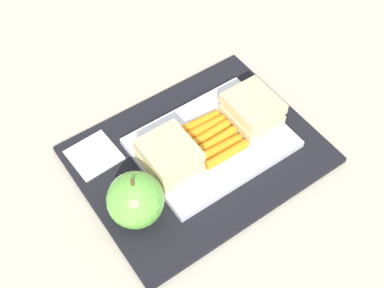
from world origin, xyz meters
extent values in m
plane|color=#B7AD99|center=(0.00, 0.00, 0.00)|extent=(2.40, 2.40, 0.00)
cube|color=black|center=(0.00, 0.00, 0.01)|extent=(0.36, 0.28, 0.01)
cube|color=white|center=(-0.03, 0.00, 0.02)|extent=(0.23, 0.17, 0.01)
cube|color=#DBC189|center=(-0.10, 0.00, 0.03)|extent=(0.07, 0.08, 0.02)
cube|color=beige|center=(-0.10, 0.00, 0.04)|extent=(0.07, 0.07, 0.01)
cube|color=#DBC189|center=(-0.10, 0.00, 0.06)|extent=(0.07, 0.08, 0.02)
cube|color=#DBC189|center=(0.05, 0.00, 0.03)|extent=(0.07, 0.08, 0.02)
cube|color=beige|center=(0.05, 0.00, 0.04)|extent=(0.07, 0.07, 0.01)
cube|color=#DBC189|center=(0.05, 0.00, 0.06)|extent=(0.07, 0.08, 0.02)
cylinder|color=orange|center=(-0.03, -0.04, 0.03)|extent=(0.08, 0.01, 0.02)
cylinder|color=orange|center=(-0.03, -0.02, 0.03)|extent=(0.08, 0.01, 0.02)
cylinder|color=orange|center=(-0.02, -0.01, 0.03)|extent=(0.08, 0.01, 0.02)
cylinder|color=orange|center=(-0.02, 0.01, 0.03)|extent=(0.08, 0.01, 0.02)
cylinder|color=orange|center=(-0.02, 0.02, 0.03)|extent=(0.08, 0.01, 0.02)
cylinder|color=orange|center=(-0.02, 0.04, 0.03)|extent=(0.08, 0.01, 0.02)
sphere|color=#66B742|center=(0.13, 0.04, 0.05)|extent=(0.08, 0.08, 0.08)
cylinder|color=brown|center=(0.13, 0.04, 0.09)|extent=(0.01, 0.01, 0.01)
cube|color=white|center=(0.14, -0.09, 0.01)|extent=(0.07, 0.07, 0.00)
camera|label=1|loc=(0.27, 0.36, 0.63)|focal=46.50mm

